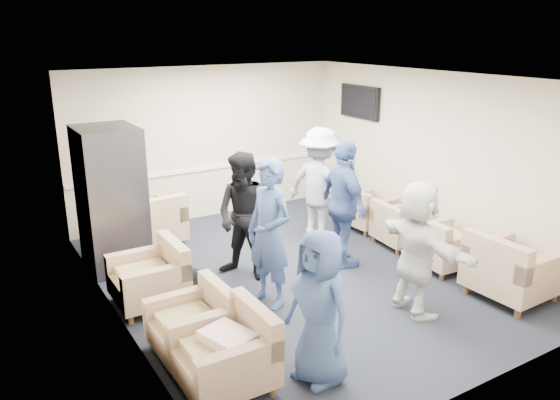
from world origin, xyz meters
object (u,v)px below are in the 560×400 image
armchair_right_midnear (442,247)px  armchair_corner (152,224)px  vending_machine (112,198)px  person_front_right (417,248)px  armchair_left_near (229,355)px  person_mid_right (344,205)px  person_mid_left (269,234)px  armchair_left_mid (196,325)px  armchair_right_far (365,211)px  person_front_left (319,308)px  armchair_right_near (509,272)px  armchair_left_far (153,279)px  person_back_left (246,217)px  person_back_right (320,185)px  armchair_right_midfar (400,227)px

armchair_right_midnear → armchair_corner: size_ratio=0.88×
armchair_corner → vending_machine: 1.03m
armchair_right_midnear → person_front_right: person_front_right is taller
armchair_left_near → person_mid_right: size_ratio=0.46×
person_mid_left → person_front_right: 1.76m
armchair_left_mid → person_mid_left: bearing=113.4°
armchair_right_far → person_front_left: person_front_left is taller
armchair_right_near → armchair_right_far: (0.13, 2.96, -0.06)m
armchair_right_far → person_mid_left: person_mid_left is taller
armchair_left_far → person_back_left: size_ratio=0.48×
armchair_left_mid → person_back_right: (2.98, 1.98, 0.61)m
armchair_left_far → person_back_left: bearing=94.1°
armchair_right_far → person_front_left: (-3.15, -3.08, 0.47)m
armchair_right_near → person_back_right: (-0.87, 2.91, 0.55)m
person_back_left → armchair_right_near: bearing=15.2°
armchair_right_near → armchair_corner: bearing=37.1°
armchair_left_near → vending_machine: (-0.14, 3.41, 0.68)m
armchair_corner → person_mid_right: 3.06m
armchair_corner → person_mid_left: bearing=98.7°
person_back_right → armchair_left_far: bearing=82.6°
armchair_right_near → person_back_left: size_ratio=0.54×
armchair_left_near → armchair_left_mid: size_ratio=1.08×
vending_machine → person_mid_left: bearing=-58.9°
armchair_corner → person_front_right: bearing=113.7°
armchair_left_mid → armchair_right_far: bearing=116.5°
armchair_right_far → person_front_right: person_front_right is taller
armchair_right_far → armchair_corner: (-3.40, 1.11, 0.06)m
armchair_left_mid → person_mid_right: person_mid_right is taller
armchair_right_far → armchair_left_mid: bearing=114.6°
armchair_right_midnear → person_back_right: (-0.87, 1.80, 0.60)m
armchair_left_far → armchair_right_midfar: armchair_left_far is taller
armchair_right_near → person_mid_left: size_ratio=0.52×
armchair_left_mid → armchair_right_midfar: (3.93, 1.12, -0.01)m
armchair_right_midnear → armchair_right_far: bearing=0.5°
armchair_right_midnear → armchair_right_far: 1.85m
armchair_left_near → person_mid_right: bearing=123.4°
armchair_right_far → armchair_right_near: bearing=175.1°
person_front_right → person_back_left: bearing=38.6°
armchair_right_far → person_back_right: person_back_right is taller
person_front_left → person_mid_right: (1.87, 2.05, 0.15)m
person_mid_left → person_mid_right: bearing=93.8°
armchair_right_far → person_back_right: (-1.00, -0.05, 0.62)m
armchair_right_far → person_front_left: 4.43m
armchair_left_far → armchair_right_near: size_ratio=0.88×
armchair_corner → person_front_right: (2.00, -3.69, 0.46)m
person_back_right → person_mid_left: bearing=108.6°
armchair_right_far → armchair_left_far: bearing=98.2°
vending_machine → person_back_right: 3.16m
person_front_left → armchair_left_far: bearing=-167.8°
armchair_left_far → armchair_right_near: (3.88, -2.21, 0.04)m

